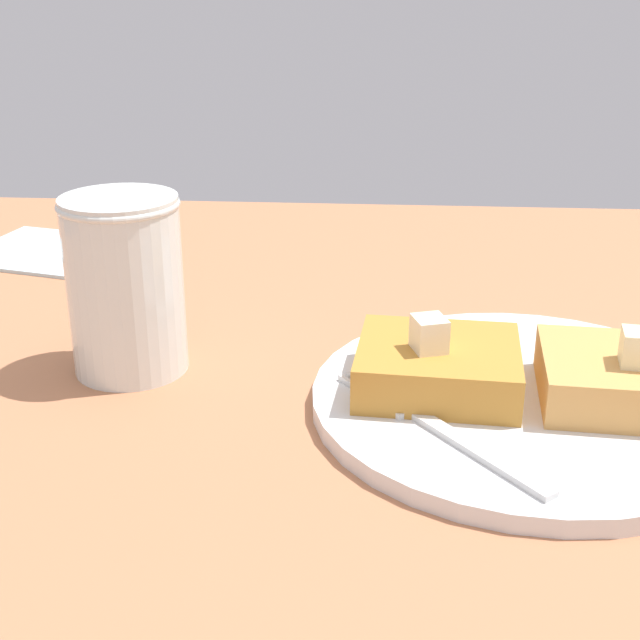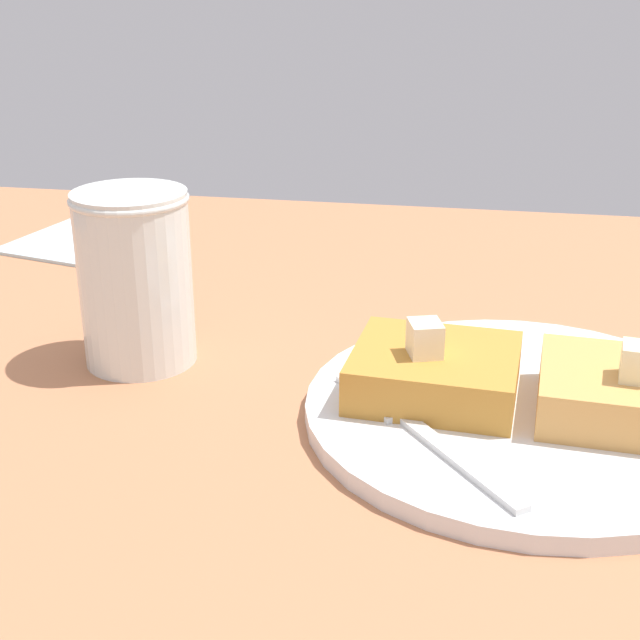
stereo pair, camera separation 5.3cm
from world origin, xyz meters
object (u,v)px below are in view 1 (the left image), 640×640
(fork, at_px, (426,420))
(syrup_jar, at_px, (126,292))
(plate, at_px, (527,401))
(napkin, at_px, (44,251))

(fork, height_order, syrup_jar, syrup_jar)
(fork, bearing_deg, plate, 33.13)
(fork, distance_m, syrup_jar, 0.20)
(plate, relative_size, napkin, 2.11)
(fork, bearing_deg, napkin, 136.72)
(syrup_jar, xyz_separation_m, napkin, (-0.14, 0.23, -0.05))
(fork, distance_m, napkin, 0.45)
(plate, bearing_deg, napkin, 145.26)
(plate, bearing_deg, fork, -146.87)
(plate, xyz_separation_m, syrup_jar, (-0.25, 0.04, 0.05))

